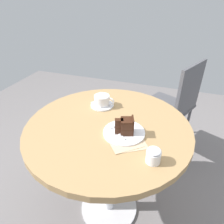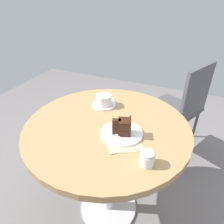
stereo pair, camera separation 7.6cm
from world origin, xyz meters
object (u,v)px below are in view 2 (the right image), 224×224
(cafe_chair, at_px, (182,105))
(sugar_pot, at_px, (147,158))
(teaspoon, at_px, (97,104))
(cake_plate, at_px, (122,133))
(fork, at_px, (113,130))
(napkin, at_px, (123,141))
(cake_slice, at_px, (123,127))
(saucer, at_px, (104,105))
(coffee_cup, at_px, (104,100))

(cafe_chair, relative_size, sugar_pot, 12.86)
(teaspoon, xyz_separation_m, cake_plate, (0.24, -0.21, -0.01))
(cake_plate, distance_m, cafe_chair, 0.83)
(sugar_pot, bearing_deg, fork, 146.21)
(teaspoon, height_order, napkin, teaspoon)
(cake_slice, distance_m, napkin, 0.07)
(teaspoon, bearing_deg, saucer, -124.17)
(saucer, relative_size, cake_slice, 1.45)
(saucer, bearing_deg, cake_plate, -47.87)
(cake_plate, bearing_deg, cafe_chair, 73.42)
(saucer, bearing_deg, napkin, -50.51)
(teaspoon, bearing_deg, coffee_cup, -127.31)
(cake_slice, relative_size, sugar_pot, 1.41)
(cake_slice, xyz_separation_m, sugar_pot, (0.15, -0.14, -0.02))
(cake_plate, bearing_deg, teaspoon, 139.49)
(coffee_cup, height_order, teaspoon, coffee_cup)
(coffee_cup, distance_m, fork, 0.27)
(teaspoon, relative_size, cake_slice, 0.99)
(saucer, xyz_separation_m, coffee_cup, (0.00, -0.00, 0.04))
(coffee_cup, relative_size, teaspoon, 1.30)
(saucer, distance_m, coffee_cup, 0.04)
(saucer, bearing_deg, cake_slice, -47.41)
(cafe_chair, bearing_deg, coffee_cup, -12.33)
(teaspoon, xyz_separation_m, cake_slice, (0.25, -0.21, 0.04))
(fork, bearing_deg, napkin, -174.94)
(cafe_chair, bearing_deg, fork, 5.66)
(cake_slice, xyz_separation_m, fork, (-0.06, 0.00, -0.04))
(teaspoon, height_order, cake_plate, teaspoon)
(cake_slice, height_order, fork, cake_slice)
(teaspoon, xyz_separation_m, cafe_chair, (0.47, 0.57, -0.21))
(saucer, height_order, cafe_chair, cafe_chair)
(coffee_cup, relative_size, napkin, 0.56)
(cafe_chair, distance_m, sugar_pot, 0.95)
(sugar_pot, bearing_deg, coffee_cup, 134.99)
(cake_slice, height_order, cafe_chair, cafe_chair)
(cake_plate, height_order, cake_slice, cake_slice)
(napkin, bearing_deg, teaspoon, 135.88)
(coffee_cup, xyz_separation_m, napkin, (0.22, -0.27, -0.04))
(sugar_pot, bearing_deg, napkin, 146.63)
(saucer, bearing_deg, sugar_pot, -45.05)
(coffee_cup, xyz_separation_m, teaspoon, (-0.04, -0.01, -0.03))
(teaspoon, height_order, cake_slice, cake_slice)
(napkin, bearing_deg, cake_slice, 108.88)
(coffee_cup, xyz_separation_m, cake_plate, (0.20, -0.22, -0.04))
(fork, height_order, napkin, fork)
(cake_plate, distance_m, sugar_pot, 0.22)
(saucer, relative_size, teaspoon, 1.47)
(cake_slice, bearing_deg, napkin, -71.12)
(saucer, xyz_separation_m, cake_plate, (0.20, -0.22, 0.00))
(fork, distance_m, cafe_chair, 0.85)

